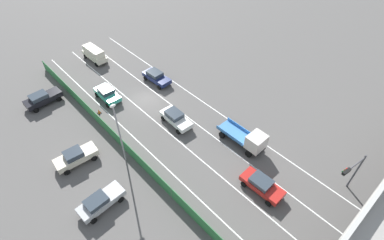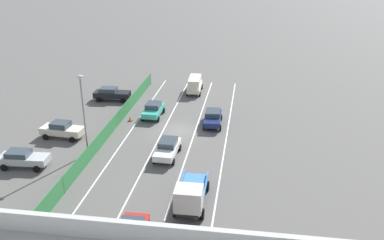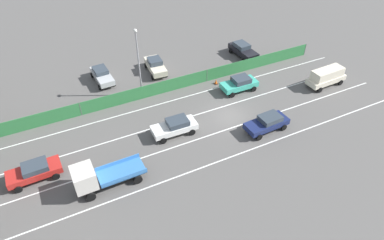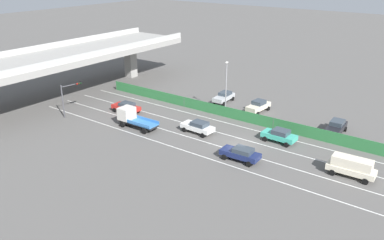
{
  "view_description": "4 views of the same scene",
  "coord_description": "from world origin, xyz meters",
  "views": [
    {
      "loc": [
        16.2,
        26.72,
        25.52
      ],
      "look_at": [
        -0.23,
        8.86,
        2.22
      ],
      "focal_mm": 27.69,
      "sensor_mm": 36.0,
      "label": 1
    },
    {
      "loc": [
        -7.36,
        40.93,
        18.39
      ],
      "look_at": [
        -1.79,
        2.71,
        2.43
      ],
      "focal_mm": 38.88,
      "sensor_mm": 36.0,
      "label": 2
    },
    {
      "loc": [
        -23.58,
        16.09,
        22.28
      ],
      "look_at": [
        -1.05,
        4.93,
        1.99
      ],
      "focal_mm": 32.11,
      "sensor_mm": 36.0,
      "label": 3
    },
    {
      "loc": [
        -39.09,
        -21.63,
        20.76
      ],
      "look_at": [
        -1.49,
        6.07,
        2.33
      ],
      "focal_mm": 37.5,
      "sensor_mm": 36.0,
      "label": 4
    }
  ],
  "objects": [
    {
      "name": "parked_wagon_silver",
      "position": [
        12.59,
        10.13,
        0.89
      ],
      "size": [
        4.54,
        2.13,
        1.59
      ],
      "color": "#B2B5B7",
      "rests_on": "ground"
    },
    {
      "name": "car_taxi_teal",
      "position": [
        3.71,
        -3.51,
        0.91
      ],
      "size": [
        2.11,
        4.25,
        1.66
      ],
      "color": "teal",
      "rests_on": "ground"
    },
    {
      "name": "car_sedan_red",
      "position": [
        -0.03,
        19.2,
        0.87
      ],
      "size": [
        2.13,
        4.43,
        1.54
      ],
      "color": "red",
      "rests_on": "ground"
    },
    {
      "name": "parked_sedan_dark",
      "position": [
        10.44,
        -8.31,
        0.95
      ],
      "size": [
        4.7,
        2.16,
        1.72
      ],
      "color": "black",
      "rests_on": "ground"
    },
    {
      "name": "lane_line_mid_left",
      "position": [
        -1.74,
        6.4,
        0.0
      ],
      "size": [
        0.14,
        48.8,
        0.01
      ],
      "primitive_type": "cube",
      "color": "silver",
      "rests_on": "ground"
    },
    {
      "name": "car_sedan_white",
      "position": [
        0.04,
        6.23,
        0.9
      ],
      "size": [
        2.12,
        4.49,
        1.61
      ],
      "color": "white",
      "rests_on": "ground"
    },
    {
      "name": "lane_line_left_edge",
      "position": [
        -5.23,
        6.4,
        0.0
      ],
      "size": [
        0.14,
        48.8,
        0.01
      ],
      "primitive_type": "cube",
      "color": "silver",
      "rests_on": "ground"
    },
    {
      "name": "traffic_cone",
      "position": [
        6.06,
        -1.78,
        0.28
      ],
      "size": [
        0.47,
        0.47,
        0.61
      ],
      "color": "orange",
      "rests_on": "ground"
    },
    {
      "name": "parked_sedan_cream",
      "position": [
        11.78,
        3.64,
        0.94
      ],
      "size": [
        4.57,
        2.24,
        1.75
      ],
      "color": "beige",
      "rests_on": "ground"
    },
    {
      "name": "green_fence",
      "position": [
        7.06,
        6.4,
        0.79
      ],
      "size": [
        0.1,
        44.9,
        1.58
      ],
      "color": "#2D753D",
      "rests_on": "ground"
    },
    {
      "name": "lane_line_right_edge",
      "position": [
        5.23,
        6.4,
        0.0
      ],
      "size": [
        0.14,
        48.8,
        0.01
      ],
      "primitive_type": "cube",
      "color": "silver",
      "rests_on": "ground"
    },
    {
      "name": "ground_plane",
      "position": [
        0.0,
        0.0,
        0.0
      ],
      "size": [
        300.0,
        300.0,
        0.0
      ],
      "primitive_type": "plane",
      "color": "#565451"
    },
    {
      "name": "flatbed_truck_blue",
      "position": [
        -3.41,
        14.73,
        1.29
      ],
      "size": [
        2.33,
        5.81,
        2.51
      ],
      "color": "black",
      "rests_on": "ground"
    },
    {
      "name": "lane_line_mid_right",
      "position": [
        1.74,
        6.4,
        0.0
      ],
      "size": [
        0.14,
        48.8,
        0.01
      ],
      "primitive_type": "cube",
      "color": "silver",
      "rests_on": "ground"
    },
    {
      "name": "car_sedan_navy",
      "position": [
        -3.46,
        -2.17,
        0.88
      ],
      "size": [
        2.18,
        4.55,
        1.57
      ],
      "color": "navy",
      "rests_on": "ground"
    },
    {
      "name": "car_van_cream",
      "position": [
        0.15,
        -13.16,
        1.2
      ],
      "size": [
        2.08,
        4.9,
        2.11
      ],
      "color": "beige",
      "rests_on": "ground"
    },
    {
      "name": "street_lamp",
      "position": [
        7.77,
        6.88,
        4.75
      ],
      "size": [
        0.6,
        0.36,
        7.92
      ],
      "color": "gray",
      "rests_on": "ground"
    }
  ]
}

